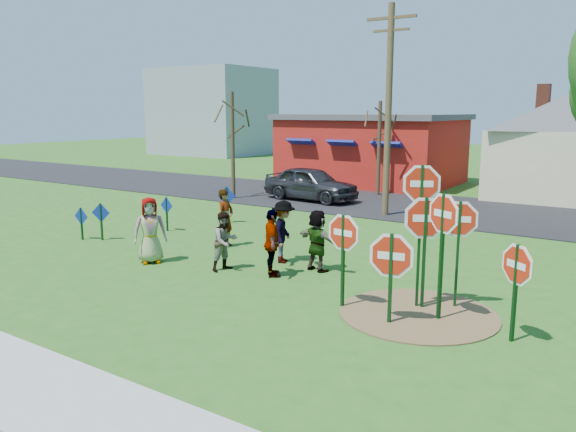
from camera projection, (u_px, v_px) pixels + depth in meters
name	position (u px, v px, depth m)	size (l,w,h in m)	color
ground	(267.00, 269.00, 14.68)	(120.00, 120.00, 0.00)	#255618
road	(423.00, 207.00, 24.09)	(120.00, 7.50, 0.04)	black
dirt_patch	(418.00, 314.00, 11.41)	(3.20, 3.20, 0.03)	brown
red_building	(373.00, 149.00, 32.04)	(9.40, 7.69, 3.90)	#9D1E0F
distant_building	(212.00, 112.00, 53.73)	(10.00, 8.00, 8.00)	#8C939E
stop_sign_a	(343.00, 240.00, 11.58)	(1.03, 0.16, 2.13)	#0E3615
stop_sign_b	(421.00, 199.00, 11.43)	(0.94, 0.50, 3.14)	#0E3615
stop_sign_c	(443.00, 228.00, 10.77)	(0.94, 0.52, 2.67)	#0E3615
stop_sign_d	(459.00, 228.00, 11.52)	(0.96, 0.38, 2.41)	#0E3615
stop_sign_e	(391.00, 261.00, 10.70)	(1.16, 0.24, 1.95)	#0E3615
stop_sign_f	(517.00, 271.00, 9.84)	(0.83, 0.61, 1.93)	#0E3615
stop_sign_g	(425.00, 228.00, 11.47)	(1.06, 0.57, 2.52)	#0E3615
blue_diamond_a	(81.00, 220.00, 17.93)	(0.58, 0.06, 1.05)	#0E3615
blue_diamond_b	(101.00, 217.00, 17.85)	(0.59, 0.24, 1.21)	#0E3615
blue_diamond_c	(167.00, 210.00, 19.24)	(0.59, 0.06, 1.19)	#0E3615
blue_diamond_d	(227.00, 201.00, 20.57)	(0.68, 0.23, 1.36)	#0E3615
person_a	(150.00, 230.00, 15.15)	(0.88, 0.57, 1.80)	#404194
person_b	(226.00, 218.00, 16.98)	(0.64, 0.42, 1.76)	#2E7E65
person_c	(225.00, 241.00, 14.47)	(0.74, 0.58, 1.53)	#96533F
person_d	(283.00, 232.00, 15.21)	(1.10, 0.63, 1.70)	#323237
person_e	(272.00, 243.00, 13.89)	(0.99, 0.41, 1.70)	#402B50
person_f	(317.00, 240.00, 14.40)	(1.49, 0.47, 1.60)	#21592C
suv	(311.00, 183.00, 25.70)	(1.82, 4.52, 1.54)	#303035
utility_pole	(389.00, 107.00, 21.42)	(1.96, 0.25, 8.02)	#4C3823
bare_tree_west	(232.00, 130.00, 25.86)	(1.80, 1.80, 4.94)	#382819
bare_tree_east	(379.00, 135.00, 26.99)	(1.80, 1.80, 4.55)	#382819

